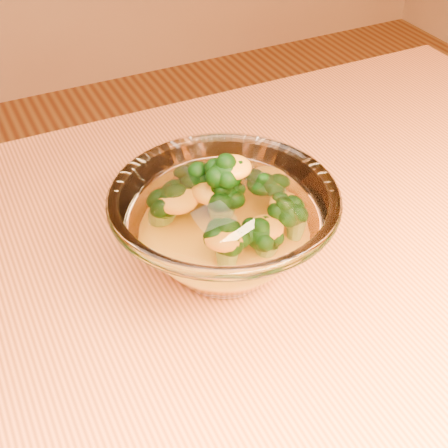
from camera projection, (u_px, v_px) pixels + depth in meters
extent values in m
cube|color=#DA7741|center=(168.00, 388.00, 0.50)|extent=(1.20, 0.80, 0.04)
cylinder|color=brown|center=(380.00, 266.00, 1.16)|extent=(0.06, 0.06, 0.71)
ellipsoid|color=white|center=(224.00, 260.00, 0.58)|extent=(0.09, 0.09, 0.02)
torus|color=white|center=(224.00, 197.00, 0.53)|extent=(0.20, 0.20, 0.01)
ellipsoid|color=orange|center=(224.00, 244.00, 0.56)|extent=(0.11, 0.11, 0.03)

